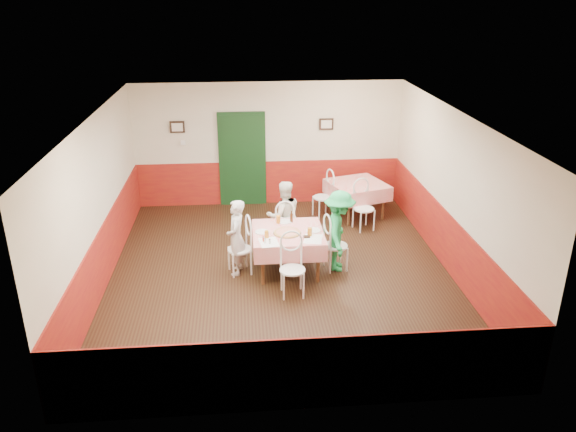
{
  "coord_description": "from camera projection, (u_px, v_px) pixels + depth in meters",
  "views": [
    {
      "loc": [
        -0.64,
        -8.82,
        4.71
      ],
      "look_at": [
        0.14,
        0.06,
        1.05
      ],
      "focal_mm": 35.0,
      "sensor_mm": 36.0,
      "label": 1
    }
  ],
  "objects": [
    {
      "name": "chair_second_b",
      "position": [
        364.0,
        209.0,
        11.58
      ],
      "size": [
        0.53,
        0.53,
        0.9
      ],
      "primitive_type": null,
      "rotation": [
        0.0,
        0.0,
        0.31
      ],
      "color": "white",
      "rests_on": "ground"
    },
    {
      "name": "chair_far",
      "position": [
        284.0,
        228.0,
        10.65
      ],
      "size": [
        0.43,
        0.43,
        0.9
      ],
      "primitive_type": null,
      "rotation": [
        0.0,
        0.0,
        3.16
      ],
      "color": "white",
      "rests_on": "ground"
    },
    {
      "name": "glass_c",
      "position": [
        278.0,
        219.0,
        10.07
      ],
      "size": [
        0.08,
        0.08,
        0.14
      ],
      "primitive_type": "cylinder",
      "rotation": [
        0.0,
        0.0,
        -0.0
      ],
      "color": "#BF7219",
      "rests_on": "main_table"
    },
    {
      "name": "wainscot_front",
      "position": [
        303.0,
        374.0,
        6.57
      ],
      "size": [
        6.0,
        0.03,
        1.0
      ],
      "primitive_type": "cube",
      "color": "maroon",
      "rests_on": "ground"
    },
    {
      "name": "shaker_b",
      "position": [
        270.0,
        242.0,
        9.26
      ],
      "size": [
        0.04,
        0.04,
        0.09
      ],
      "primitive_type": "cylinder",
      "rotation": [
        0.0,
        0.0,
        -0.0
      ],
      "color": "silver",
      "rests_on": "main_table"
    },
    {
      "name": "pizza",
      "position": [
        287.0,
        232.0,
        9.67
      ],
      "size": [
        0.46,
        0.46,
        0.03
      ],
      "primitive_type": "cylinder",
      "rotation": [
        0.0,
        0.0,
        -0.0
      ],
      "color": "#B74723",
      "rests_on": "main_table"
    },
    {
      "name": "chair_left",
      "position": [
        240.0,
        249.0,
        9.8
      ],
      "size": [
        0.51,
        0.51,
        0.9
      ],
      "primitive_type": null,
      "rotation": [
        0.0,
        0.0,
        -1.33
      ],
      "color": "white",
      "rests_on": "ground"
    },
    {
      "name": "door",
      "position": [
        242.0,
        161.0,
        12.7
      ],
      "size": [
        0.96,
        0.06,
        2.1
      ],
      "primitive_type": "cube",
      "color": "black",
      "rests_on": "ground"
    },
    {
      "name": "diner_far",
      "position": [
        284.0,
        216.0,
        10.6
      ],
      "size": [
        0.75,
        0.63,
        1.37
      ],
      "primitive_type": "imported",
      "rotation": [
        0.0,
        0.0,
        3.31
      ],
      "color": "gray",
      "rests_on": "ground"
    },
    {
      "name": "diner_left",
      "position": [
        236.0,
        237.0,
        9.71
      ],
      "size": [
        0.38,
        0.53,
        1.36
      ],
      "primitive_type": "imported",
      "rotation": [
        0.0,
        0.0,
        -1.69
      ],
      "color": "gray",
      "rests_on": "ground"
    },
    {
      "name": "menu_left",
      "position": [
        269.0,
        242.0,
        9.33
      ],
      "size": [
        0.35,
        0.44,
        0.0
      ],
      "primitive_type": "cube",
      "rotation": [
        0.0,
        0.0,
        0.14
      ],
      "color": "white",
      "rests_on": "main_table"
    },
    {
      "name": "shaker_c",
      "position": [
        264.0,
        239.0,
        9.34
      ],
      "size": [
        0.04,
        0.04,
        0.09
      ],
      "primitive_type": "cylinder",
      "rotation": [
        0.0,
        0.0,
        -0.0
      ],
      "color": "#B23319",
      "rests_on": "main_table"
    },
    {
      "name": "front_wall",
      "position": [
        303.0,
        309.0,
        6.21
      ],
      "size": [
        6.0,
        0.1,
        2.8
      ],
      "primitive_type": "cube",
      "color": "beige",
      "rests_on": "ground"
    },
    {
      "name": "shaker_a",
      "position": [
        265.0,
        241.0,
        9.29
      ],
      "size": [
        0.04,
        0.04,
        0.09
      ],
      "primitive_type": "cylinder",
      "rotation": [
        0.0,
        0.0,
        -0.0
      ],
      "color": "silver",
      "rests_on": "main_table"
    },
    {
      "name": "wainscot_back",
      "position": [
        269.0,
        182.0,
        12.99
      ],
      "size": [
        6.0,
        0.03,
        1.0
      ],
      "primitive_type": "cube",
      "color": "maroon",
      "rests_on": "ground"
    },
    {
      "name": "picture_left",
      "position": [
        177.0,
        127.0,
        12.29
      ],
      "size": [
        0.32,
        0.03,
        0.26
      ],
      "primitive_type": "cube",
      "color": "black",
      "rests_on": "back_wall"
    },
    {
      "name": "picture_right",
      "position": [
        326.0,
        124.0,
        12.55
      ],
      "size": [
        0.32,
        0.03,
        0.26
      ],
      "primitive_type": "cube",
      "color": "black",
      "rests_on": "back_wall"
    },
    {
      "name": "right_wall",
      "position": [
        453.0,
        193.0,
        9.68
      ],
      "size": [
        0.1,
        7.0,
        2.8
      ],
      "primitive_type": "cube",
      "color": "beige",
      "rests_on": "ground"
    },
    {
      "name": "wainscot_right",
      "position": [
        447.0,
        240.0,
        10.02
      ],
      "size": [
        0.03,
        7.0,
        1.0
      ],
      "primitive_type": "cube",
      "color": "maroon",
      "rests_on": "ground"
    },
    {
      "name": "ceiling",
      "position": [
        280.0,
        116.0,
        8.91
      ],
      "size": [
        7.0,
        7.0,
        0.0
      ],
      "primitive_type": "plane",
      "color": "white",
      "rests_on": "back_wall"
    },
    {
      "name": "floor",
      "position": [
        280.0,
        272.0,
        9.97
      ],
      "size": [
        7.0,
        7.0,
        0.0
      ],
      "primitive_type": "plane",
      "color": "black",
      "rests_on": "ground"
    },
    {
      "name": "main_table",
      "position": [
        288.0,
        251.0,
        9.89
      ],
      "size": [
        1.22,
        1.22,
        0.77
      ],
      "primitive_type": "cube",
      "rotation": [
        0.0,
        0.0,
        -0.0
      ],
      "color": "red",
      "rests_on": "ground"
    },
    {
      "name": "second_table",
      "position": [
        357.0,
        200.0,
        12.29
      ],
      "size": [
        1.41,
        1.41,
        0.77
      ],
      "primitive_type": "cube",
      "rotation": [
        0.0,
        0.0,
        0.31
      ],
      "color": "red",
      "rests_on": "ground"
    },
    {
      "name": "wallet",
      "position": [
        307.0,
        237.0,
        9.52
      ],
      "size": [
        0.11,
        0.09,
        0.02
      ],
      "primitive_type": "cube",
      "rotation": [
        0.0,
        0.0,
        -0.0
      ],
      "color": "black",
      "rests_on": "main_table"
    },
    {
      "name": "plate_right",
      "position": [
        313.0,
        230.0,
        9.77
      ],
      "size": [
        0.25,
        0.25,
        0.01
      ],
      "primitive_type": "cylinder",
      "rotation": [
        0.0,
        0.0,
        -0.0
      ],
      "color": "white",
      "rests_on": "main_table"
    },
    {
      "name": "thermostat",
      "position": [
        183.0,
        142.0,
        12.43
      ],
      "size": [
        0.1,
        0.03,
        0.1
      ],
      "primitive_type": "cube",
      "color": "white",
      "rests_on": "back_wall"
    },
    {
      "name": "menu_right",
      "position": [
        313.0,
        239.0,
        9.45
      ],
      "size": [
        0.38,
        0.45,
        0.0
      ],
      "primitive_type": "cube",
      "rotation": [
        0.0,
        0.0,
        -0.21
      ],
      "color": "white",
      "rests_on": "main_table"
    },
    {
      "name": "diner_right",
      "position": [
        339.0,
        231.0,
        9.83
      ],
      "size": [
        0.71,
        1.03,
        1.47
      ],
      "primitive_type": "imported",
      "rotation": [
        0.0,
        0.0,
        1.39
      ],
      "color": "gray",
      "rests_on": "ground"
    },
    {
      "name": "back_wall",
      "position": [
        269.0,
        144.0,
        12.66
      ],
      "size": [
        6.0,
        0.1,
        2.8
      ],
      "primitive_type": "cube",
      "color": "beige",
      "rests_on": "ground"
    },
    {
      "name": "plate_far",
      "position": [
        285.0,
        222.0,
        10.14
      ],
      "size": [
        0.25,
        0.25,
        0.01
      ],
      "primitive_type": "cylinder",
      "rotation": [
        0.0,
        0.0,
        -0.0
      ],
      "color": "white",
      "rests_on": "main_table"
    },
    {
      "name": "chair_near",
      "position": [
        292.0,
        270.0,
        9.08
      ],
      "size": [
        0.44,
        0.44,
        0.9
      ],
      "primitive_type": null,
      "rotation": [
        0.0,
        0.0,
        0.04
      ],
      "color": "white",
      "rests_on": "ground"
    },
    {
      "name": "glass_b",
      "position": [
        310.0,
        232.0,
        9.55
      ],
      "size": [
        0.08,
        0.08,
        0.14
      ],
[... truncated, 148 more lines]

